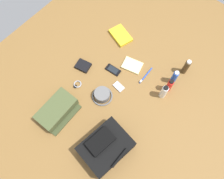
{
  "coord_description": "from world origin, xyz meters",
  "views": [
    {
      "loc": [
        0.49,
        0.41,
        1.57
      ],
      "look_at": [
        0.0,
        0.0,
        0.04
      ],
      "focal_mm": 35.66,
      "sensor_mm": 36.0,
      "label": 1
    }
  ],
  "objects_px": {
    "wristwatch": "(77,84)",
    "media_player": "(119,87)",
    "bucket_hat": "(102,95)",
    "toothpaste_tube": "(164,92)",
    "cell_phone": "(113,70)",
    "notepad": "(132,65)",
    "deodorant_spray": "(174,77)",
    "cologne_bottle": "(186,67)",
    "toiletry_pouch": "(57,110)",
    "sunscreen_spray": "(169,86)",
    "paperback_novel": "(121,36)",
    "backpack": "(106,147)",
    "toothbrush": "(145,76)",
    "wallet": "(83,66)"
  },
  "relations": [
    {
      "from": "toiletry_pouch",
      "to": "paperback_novel",
      "type": "distance_m",
      "value": 0.82
    },
    {
      "from": "toiletry_pouch",
      "to": "deodorant_spray",
      "type": "xyz_separation_m",
      "value": [
        -0.75,
        0.5,
        0.03
      ]
    },
    {
      "from": "backpack",
      "to": "wristwatch",
      "type": "bearing_deg",
      "value": -114.71
    },
    {
      "from": "bucket_hat",
      "to": "cologne_bottle",
      "type": "xyz_separation_m",
      "value": [
        -0.57,
        0.35,
        0.05
      ]
    },
    {
      "from": "paperback_novel",
      "to": "sunscreen_spray",
      "type": "bearing_deg",
      "value": 75.8
    },
    {
      "from": "toothpaste_tube",
      "to": "wallet",
      "type": "xyz_separation_m",
      "value": [
        0.2,
        -0.63,
        -0.06
      ]
    },
    {
      "from": "cologne_bottle",
      "to": "notepad",
      "type": "height_order",
      "value": "cologne_bottle"
    },
    {
      "from": "wristwatch",
      "to": "notepad",
      "type": "height_order",
      "value": "notepad"
    },
    {
      "from": "toothbrush",
      "to": "deodorant_spray",
      "type": "bearing_deg",
      "value": 119.77
    },
    {
      "from": "cologne_bottle",
      "to": "cell_phone",
      "type": "distance_m",
      "value": 0.56
    },
    {
      "from": "toiletry_pouch",
      "to": "toothpaste_tube",
      "type": "xyz_separation_m",
      "value": [
        -0.6,
        0.51,
        0.03
      ]
    },
    {
      "from": "deodorant_spray",
      "to": "cell_phone",
      "type": "xyz_separation_m",
      "value": [
        0.22,
        -0.41,
        -0.06
      ]
    },
    {
      "from": "paperback_novel",
      "to": "wristwatch",
      "type": "bearing_deg",
      "value": 3.02
    },
    {
      "from": "notepad",
      "to": "bucket_hat",
      "type": "bearing_deg",
      "value": -16.09
    },
    {
      "from": "bucket_hat",
      "to": "media_player",
      "type": "relative_size",
      "value": 1.77
    },
    {
      "from": "media_player",
      "to": "wallet",
      "type": "distance_m",
      "value": 0.33
    },
    {
      "from": "toothpaste_tube",
      "to": "paperback_novel",
      "type": "relative_size",
      "value": 0.7
    },
    {
      "from": "wristwatch",
      "to": "media_player",
      "type": "bearing_deg",
      "value": 126.97
    },
    {
      "from": "bucket_hat",
      "to": "wallet",
      "type": "xyz_separation_m",
      "value": [
        -0.09,
        -0.29,
        -0.02
      ]
    },
    {
      "from": "toothpaste_tube",
      "to": "cell_phone",
      "type": "relative_size",
      "value": 1.24
    },
    {
      "from": "media_player",
      "to": "notepad",
      "type": "xyz_separation_m",
      "value": [
        -0.21,
        -0.03,
        0.0
      ]
    },
    {
      "from": "wallet",
      "to": "paperback_novel",
      "type": "bearing_deg",
      "value": 161.97
    },
    {
      "from": "deodorant_spray",
      "to": "cell_phone",
      "type": "bearing_deg",
      "value": -61.43
    },
    {
      "from": "bucket_hat",
      "to": "paperback_novel",
      "type": "height_order",
      "value": "bucket_hat"
    },
    {
      "from": "cologne_bottle",
      "to": "wristwatch",
      "type": "xyz_separation_m",
      "value": [
        0.63,
        -0.56,
        -0.07
      ]
    },
    {
      "from": "sunscreen_spray",
      "to": "toothbrush",
      "type": "bearing_deg",
      "value": -83.21
    },
    {
      "from": "toothbrush",
      "to": "notepad",
      "type": "xyz_separation_m",
      "value": [
        -0.01,
        -0.14,
        0.0
      ]
    },
    {
      "from": "toiletry_pouch",
      "to": "toothbrush",
      "type": "height_order",
      "value": "toiletry_pouch"
    },
    {
      "from": "toiletry_pouch",
      "to": "media_player",
      "type": "relative_size",
      "value": 3.34
    },
    {
      "from": "toiletry_pouch",
      "to": "toothpaste_tube",
      "type": "distance_m",
      "value": 0.79
    },
    {
      "from": "bucket_hat",
      "to": "cologne_bottle",
      "type": "relative_size",
      "value": 0.99
    },
    {
      "from": "deodorant_spray",
      "to": "wallet",
      "type": "relative_size",
      "value": 1.35
    },
    {
      "from": "backpack",
      "to": "paperback_novel",
      "type": "bearing_deg",
      "value": -146.9
    },
    {
      "from": "cell_phone",
      "to": "toothpaste_tube",
      "type": "bearing_deg",
      "value": 100.02
    },
    {
      "from": "notepad",
      "to": "cell_phone",
      "type": "bearing_deg",
      "value": -49.66
    },
    {
      "from": "cologne_bottle",
      "to": "cell_phone",
      "type": "bearing_deg",
      "value": -50.94
    },
    {
      "from": "paperback_novel",
      "to": "media_player",
      "type": "xyz_separation_m",
      "value": [
        0.37,
        0.29,
        -0.01
      ]
    },
    {
      "from": "paperback_novel",
      "to": "toothbrush",
      "type": "xyz_separation_m",
      "value": [
        0.17,
        0.39,
        -0.01
      ]
    },
    {
      "from": "deodorant_spray",
      "to": "notepad",
      "type": "distance_m",
      "value": 0.34
    },
    {
      "from": "backpack",
      "to": "wallet",
      "type": "height_order",
      "value": "backpack"
    },
    {
      "from": "toothpaste_tube",
      "to": "paperback_novel",
      "type": "distance_m",
      "value": 0.62
    },
    {
      "from": "cell_phone",
      "to": "toothbrush",
      "type": "bearing_deg",
      "value": 117.58
    },
    {
      "from": "wristwatch",
      "to": "deodorant_spray",
      "type": "bearing_deg",
      "value": 132.62
    },
    {
      "from": "toiletry_pouch",
      "to": "sunscreen_spray",
      "type": "distance_m",
      "value": 0.84
    },
    {
      "from": "backpack",
      "to": "toiletry_pouch",
      "type": "bearing_deg",
      "value": -86.4
    },
    {
      "from": "backpack",
      "to": "toothpaste_tube",
      "type": "xyz_separation_m",
      "value": [
        -0.57,
        0.07,
        0.01
      ]
    },
    {
      "from": "paperback_novel",
      "to": "media_player",
      "type": "distance_m",
      "value": 0.47
    },
    {
      "from": "cologne_bottle",
      "to": "media_player",
      "type": "relative_size",
      "value": 1.78
    },
    {
      "from": "backpack",
      "to": "toothbrush",
      "type": "relative_size",
      "value": 2.08
    },
    {
      "from": "wallet",
      "to": "wristwatch",
      "type": "bearing_deg",
      "value": 14.9
    }
  ]
}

